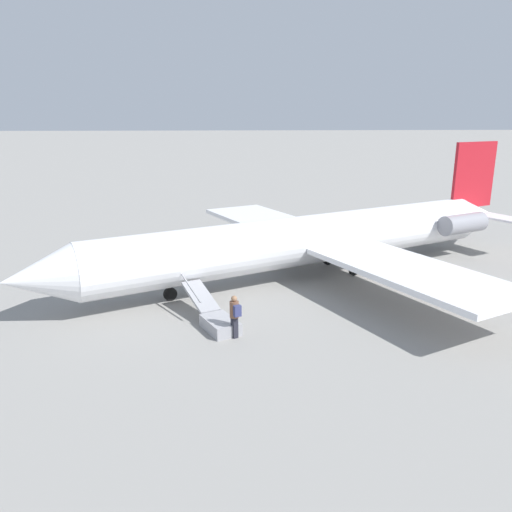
{
  "coord_description": "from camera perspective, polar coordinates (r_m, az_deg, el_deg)",
  "views": [
    {
      "loc": [
        4.74,
        25.66,
        8.4
      ],
      "look_at": [
        2.91,
        2.25,
        1.83
      ],
      "focal_mm": 35.0,
      "sensor_mm": 36.0,
      "label": 1
    }
  ],
  "objects": [
    {
      "name": "ground_plane",
      "position": [
        27.41,
        5.7,
        -2.28
      ],
      "size": [
        600.0,
        600.0,
        0.0
      ],
      "primitive_type": "plane",
      "color": "gray"
    },
    {
      "name": "airplane_main",
      "position": [
        27.39,
        7.44,
        2.12
      ],
      "size": [
        28.47,
        22.35,
        6.88
      ],
      "rotation": [
        0.0,
        0.0,
        0.43
      ],
      "color": "white",
      "rests_on": "ground"
    },
    {
      "name": "boarding_stairs",
      "position": [
        20.77,
        -4.61,
        -7.13
      ],
      "size": [
        2.61,
        4.07,
        1.71
      ],
      "rotation": [
        0.0,
        0.0,
        -1.14
      ],
      "color": "#99999E",
      "rests_on": "ground"
    },
    {
      "name": "passenger",
      "position": [
        19.53,
        -2.45,
        -6.62
      ],
      "size": [
        0.46,
        0.57,
        1.74
      ],
      "rotation": [
        0.0,
        0.0,
        -1.14
      ],
      "color": "#23232D",
      "rests_on": "ground"
    }
  ]
}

